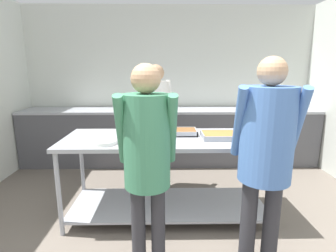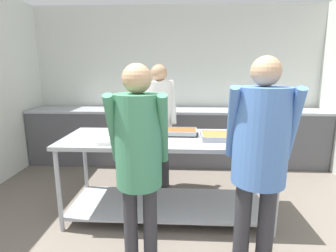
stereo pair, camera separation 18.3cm
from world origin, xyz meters
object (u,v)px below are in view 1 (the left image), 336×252
Objects in this scene: sauce_pan at (142,133)px; serving_tray_vegetables at (180,132)px; plate_stack at (104,142)px; guest_serving_right at (266,146)px; water_bottle at (120,102)px; guest_serving_left at (147,151)px; cook_behind_counter at (156,114)px; serving_tray_roast at (221,136)px.

sauce_pan reaches higher than serving_tray_vegetables.
guest_serving_right is (1.34, -0.57, 0.13)m from plate_stack.
water_bottle is at bearing 120.86° from guest_serving_right.
guest_serving_left is at bearing -53.24° from plate_stack.
guest_serving_left is 1.53m from cook_behind_counter.
serving_tray_roast is 0.80m from guest_serving_right.
cook_behind_counter reaches higher than serving_tray_vegetables.
water_bottle is at bearing 122.22° from cook_behind_counter.
sauce_pan is 0.22× the size of guest_serving_right.
serving_tray_roast is 2.20m from water_bottle.
guest_serving_left is 6.04× the size of water_bottle.
guest_serving_left is (-0.30, -0.97, 0.10)m from serving_tray_vegetables.
sauce_pan is 0.85m from guest_serving_left.
guest_serving_right reaches higher than guest_serving_left.
serving_tray_roast is 0.23× the size of guest_serving_right.
guest_serving_left reaches higher than water_bottle.
guest_serving_right is at bearing -77.49° from serving_tray_roast.
serving_tray_roast is 1.08m from guest_serving_left.
guest_serving_left is 0.97× the size of guest_serving_right.
plate_stack is at bearing 126.76° from guest_serving_left.
plate_stack is at bearing -145.47° from sauce_pan.
guest_serving_right is at bearing -39.07° from sauce_pan.
plate_stack is 0.15× the size of guest_serving_right.
plate_stack is 0.83m from serving_tray_vegetables.
guest_serving_left is 0.99× the size of cook_behind_counter.
cook_behind_counter reaches higher than sauce_pan.
water_bottle is at bearing 127.34° from serving_tray_roast.
water_bottle reaches higher than serving_tray_vegetables.
sauce_pan is at bearing -162.01° from serving_tray_vegetables.
guest_serving_left reaches higher than plate_stack.
guest_serving_left is 2.62m from water_bottle.
serving_tray_vegetables and serving_tray_roast have the same top height.
cook_behind_counter is 6.09× the size of water_bottle.
guest_serving_right is (0.59, -0.94, 0.12)m from serving_tray_vegetables.
guest_serving_right is at bearing 2.28° from guest_serving_left.
cook_behind_counter is at bearing 133.51° from serving_tray_roast.
serving_tray_vegetables is at bearing -64.06° from cook_behind_counter.
serving_tray_vegetables is 1.11m from guest_serving_right.
guest_serving_right reaches higher than water_bottle.
plate_stack is 1.46m from guest_serving_right.
plate_stack is at bearing 156.98° from guest_serving_right.
guest_serving_left is at bearing -177.72° from guest_serving_right.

